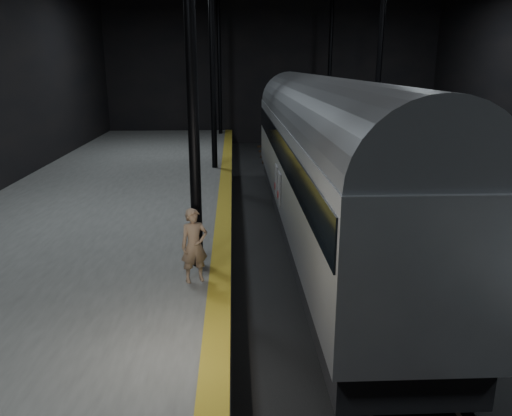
{
  "coord_description": "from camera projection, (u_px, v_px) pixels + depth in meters",
  "views": [
    {
      "loc": [
        -2.9,
        -15.42,
        5.74
      ],
      "look_at": [
        -2.31,
        -2.52,
        2.0
      ],
      "focal_mm": 35.0,
      "sensor_mm": 36.0,
      "label": 1
    }
  ],
  "objects": [
    {
      "name": "woman",
      "position": [
        194.0,
        246.0,
        11.09
      ],
      "size": [
        0.72,
        0.6,
        1.7
      ],
      "primitive_type": "imported",
      "rotation": [
        0.0,
        0.0,
        0.35
      ],
      "color": "#94755B",
      "rests_on": "platform_left"
    },
    {
      "name": "track",
      "position": [
        322.0,
        242.0,
        16.5
      ],
      "size": [
        2.4,
        43.0,
        0.24
      ],
      "color": "#3F3328",
      "rests_on": "ground"
    },
    {
      "name": "ground",
      "position": [
        322.0,
        244.0,
        16.51
      ],
      "size": [
        44.0,
        44.0,
        0.0
      ],
      "primitive_type": "plane",
      "color": "black",
      "rests_on": "ground"
    },
    {
      "name": "tactile_strip",
      "position": [
        224.0,
        216.0,
        16.09
      ],
      "size": [
        0.5,
        43.8,
        0.01
      ],
      "primitive_type": "cube",
      "color": "#9C6F1C",
      "rests_on": "platform_left"
    },
    {
      "name": "train",
      "position": [
        321.0,
        151.0,
        16.62
      ],
      "size": [
        2.94,
        19.64,
        5.25
      ],
      "color": "#A5A7AD",
      "rests_on": "ground"
    },
    {
      "name": "platform_left",
      "position": [
        92.0,
        233.0,
        16.05
      ],
      "size": [
        9.0,
        43.8,
        1.0
      ],
      "primitive_type": "cube",
      "color": "#51514F",
      "rests_on": "ground"
    }
  ]
}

